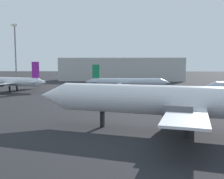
% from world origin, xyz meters
% --- Properties ---
extents(airplane_at_gate, '(38.50, 23.82, 10.90)m').
position_xyz_m(airplane_at_gate, '(5.62, 23.68, 4.04)').
color(airplane_at_gate, white).
rests_on(airplane_at_gate, ground_plane).
extents(airplane_far_left, '(26.57, 25.56, 9.33)m').
position_xyz_m(airplane_far_left, '(-37.10, 70.86, 3.14)').
color(airplane_far_left, silver).
rests_on(airplane_far_left, ground_plane).
extents(airplane_far_right, '(27.21, 17.95, 8.49)m').
position_xyz_m(airplane_far_right, '(-0.73, 73.94, 2.84)').
color(airplane_far_right, '#B2BCCC').
rests_on(airplane_far_right, ground_plane).
extents(light_mast_left, '(2.40, 0.50, 23.28)m').
position_xyz_m(light_mast_left, '(-41.58, 85.12, 12.94)').
color(light_mast_left, slate).
rests_on(light_mast_left, ground_plane).
extents(terminal_building, '(63.41, 19.86, 11.76)m').
position_xyz_m(terminal_building, '(-3.26, 129.08, 5.88)').
color(terminal_building, '#B7B7B2').
rests_on(terminal_building, ground_plane).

